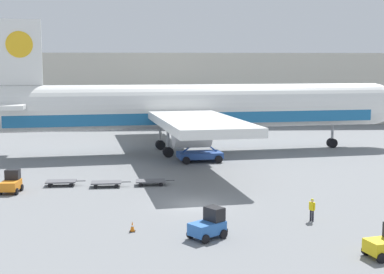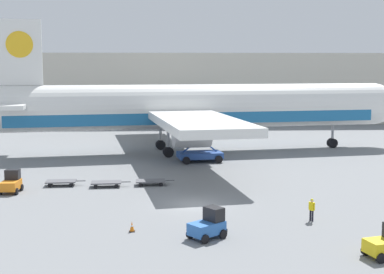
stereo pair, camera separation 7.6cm
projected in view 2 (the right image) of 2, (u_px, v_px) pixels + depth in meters
name	position (u px, v px, depth m)	size (l,w,h in m)	color
ground_plane	(193.00, 205.00, 43.82)	(400.00, 400.00, 0.00)	slate
terminal_building	(238.00, 88.00, 112.81)	(90.00, 18.20, 14.00)	#BCB7A8
airplane_main	(189.00, 108.00, 70.18)	(57.73, 48.66, 17.00)	white
scissor_lift_loader	(200.00, 146.00, 63.76)	(5.62, 4.11, 4.98)	#284C99
baggage_tug_foreground	(11.00, 183.00, 48.09)	(1.66, 2.47, 2.00)	orange
baggage_tug_far	(209.00, 225.00, 35.17)	(2.79, 2.66, 2.00)	#2D66B7
baggage_dolly_lead	(61.00, 182.00, 50.84)	(3.74, 1.68, 0.48)	#56565B
baggage_dolly_second	(106.00, 183.00, 50.39)	(3.74, 1.68, 0.48)	#56565B
baggage_dolly_third	(151.00, 181.00, 51.07)	(3.74, 1.68, 0.48)	#56565B
ground_crew_near	(312.00, 208.00, 39.00)	(0.39, 0.49, 1.69)	black
traffic_cone_near	(132.00, 227.00, 36.59)	(0.40, 0.40, 0.72)	black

